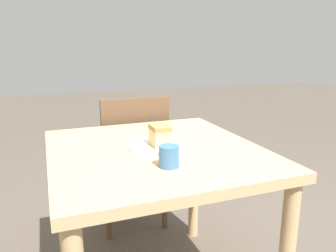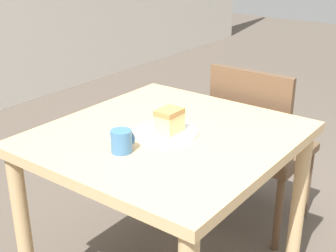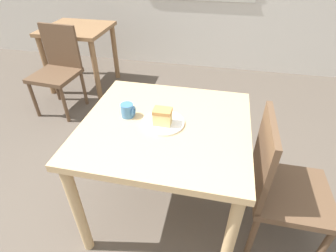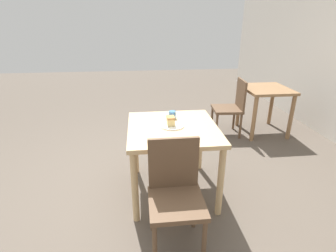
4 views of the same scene
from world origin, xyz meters
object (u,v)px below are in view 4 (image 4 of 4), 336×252
object	(u,v)px
dining_table_near	(173,137)
chair_far_corner	(232,106)
chair_near_window	(175,191)
plate	(172,125)
cake_slice	(171,121)
dining_table_far	(265,97)
coffee_mug	(172,115)

from	to	relation	value
dining_table_near	chair_far_corner	size ratio (longest dim) A/B	1.06
chair_near_window	plate	xyz separation A→B (m)	(-0.67, 0.06, 0.28)
chair_near_window	plate	size ratio (longest dim) A/B	3.74
cake_slice	dining_table_far	bearing A→B (deg)	130.16
cake_slice	dining_table_near	bearing A→B (deg)	54.76
dining_table_far	chair_near_window	size ratio (longest dim) A/B	0.84
dining_table_near	cake_slice	xyz separation A→B (m)	(-0.01, -0.02, 0.17)
dining_table_far	cake_slice	xyz separation A→B (m)	(1.40, -1.65, 0.21)
chair_near_window	cake_slice	world-z (taller)	chair_near_window
dining_table_near	chair_near_window	size ratio (longest dim) A/B	1.06
chair_far_corner	plate	size ratio (longest dim) A/B	3.74
chair_near_window	coffee_mug	world-z (taller)	chair_near_window
chair_far_corner	cake_slice	size ratio (longest dim) A/B	9.02
dining_table_far	cake_slice	size ratio (longest dim) A/B	7.55
dining_table_far	chair_far_corner	world-z (taller)	chair_far_corner
chair_near_window	plate	bearing A→B (deg)	85.15
cake_slice	coffee_mug	distance (m)	0.21
dining_table_far	coffee_mug	bearing A→B (deg)	-53.63
chair_near_window	coffee_mug	xyz separation A→B (m)	(-0.88, 0.09, 0.31)
dining_table_near	chair_near_window	bearing A→B (deg)	-5.42
dining_table_near	chair_near_window	distance (m)	0.68
dining_table_near	plate	bearing A→B (deg)	-159.85
coffee_mug	plate	bearing A→B (deg)	-7.72
dining_table_far	chair_near_window	bearing A→B (deg)	-39.36
dining_table_near	coffee_mug	bearing A→B (deg)	174.13
dining_table_far	chair_far_corner	distance (m)	0.55
chair_far_corner	dining_table_near	bearing A→B (deg)	-34.16
dining_table_far	cake_slice	world-z (taller)	cake_slice
chair_near_window	plate	distance (m)	0.73
chair_near_window	chair_far_corner	bearing A→B (deg)	60.49
plate	coffee_mug	bearing A→B (deg)	172.28
dining_table_near	chair_far_corner	world-z (taller)	chair_far_corner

